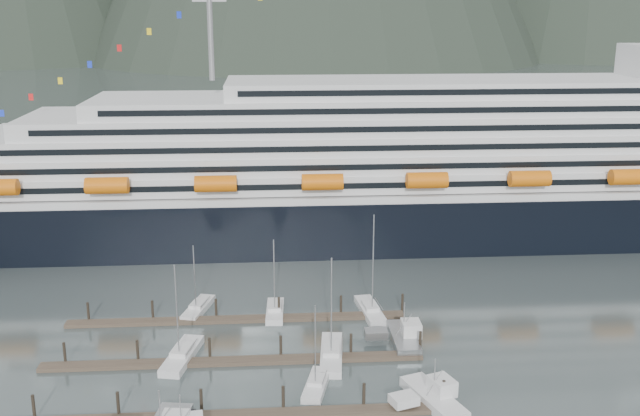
% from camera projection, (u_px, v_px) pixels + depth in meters
% --- Properties ---
extents(ground, '(1600.00, 1600.00, 0.00)m').
position_uv_depth(ground, '(273.00, 373.00, 91.63)').
color(ground, '#475354').
rests_on(ground, ground).
extents(cruise_ship, '(210.00, 30.40, 50.30)m').
position_uv_depth(cruise_ship, '(426.00, 175.00, 143.41)').
color(cruise_ship, black).
rests_on(cruise_ship, ground).
extents(dock_near, '(48.18, 2.28, 3.20)m').
position_uv_depth(dock_near, '(229.00, 415.00, 81.64)').
color(dock_near, '#493A2F').
rests_on(dock_near, ground).
extents(dock_mid, '(48.18, 2.28, 3.20)m').
position_uv_depth(dock_mid, '(234.00, 361.00, 94.15)').
color(dock_mid, '#493A2F').
rests_on(dock_mid, ground).
extents(dock_far, '(48.18, 2.28, 3.20)m').
position_uv_depth(dock_far, '(238.00, 319.00, 106.66)').
color(dock_far, '#493A2F').
rests_on(dock_far, ground).
extents(sailboat_b, '(4.87, 10.88, 13.58)m').
position_uv_depth(sailboat_b, '(182.00, 356.00, 95.05)').
color(sailboat_b, silver).
rests_on(sailboat_b, ground).
extents(sailboat_d, '(3.87, 11.62, 14.39)m').
position_uv_depth(sailboat_d, '(331.00, 355.00, 95.38)').
color(sailboat_d, silver).
rests_on(sailboat_d, ground).
extents(sailboat_e, '(4.55, 9.32, 10.82)m').
position_uv_depth(sailboat_e, '(198.00, 309.00, 110.02)').
color(sailboat_e, silver).
rests_on(sailboat_e, ground).
extents(sailboat_f, '(2.80, 8.51, 12.07)m').
position_uv_depth(sailboat_f, '(275.00, 312.00, 108.93)').
color(sailboat_f, silver).
rests_on(sailboat_f, ground).
extents(sailboat_g, '(3.67, 10.50, 15.76)m').
position_uv_depth(sailboat_g, '(370.00, 311.00, 109.06)').
color(sailboat_g, silver).
rests_on(sailboat_g, ground).
extents(sailboat_h, '(4.09, 8.19, 11.17)m').
position_uv_depth(sailboat_h, '(317.00, 385.00, 87.87)').
color(sailboat_h, silver).
rests_on(sailboat_h, ground).
extents(trawler_d, '(8.53, 10.64, 6.03)m').
position_uv_depth(trawler_d, '(433.00, 397.00, 84.37)').
color(trawler_d, silver).
rests_on(trawler_d, ground).
extents(trawler_e, '(7.42, 9.74, 6.28)m').
position_uv_depth(trawler_e, '(403.00, 337.00, 99.61)').
color(trawler_e, '#949699').
rests_on(trawler_e, ground).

